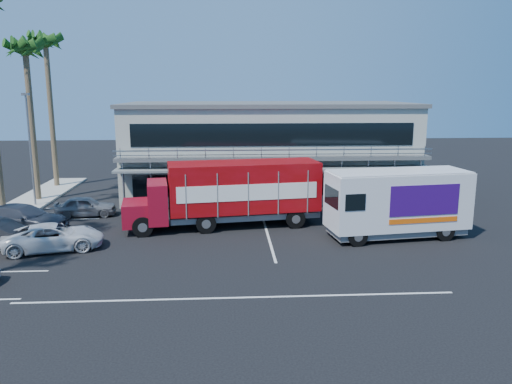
{
  "coord_description": "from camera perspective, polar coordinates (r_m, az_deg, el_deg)",
  "views": [
    {
      "loc": [
        -0.36,
        -25.03,
        8.33
      ],
      "look_at": [
        1.39,
        4.15,
        2.3
      ],
      "focal_mm": 35.0,
      "sensor_mm": 36.0,
      "label": 1
    }
  ],
  "objects": [
    {
      "name": "parked_car_c",
      "position": [
        28.44,
        -22.11,
        -4.79
      ],
      "size": [
        5.46,
        3.49,
        1.4
      ],
      "primitive_type": "imported",
      "rotation": [
        0.0,
        0.0,
        1.82
      ],
      "color": "silver",
      "rests_on": "ground"
    },
    {
      "name": "parked_car_d",
      "position": [
        32.72,
        -25.13,
        -2.77
      ],
      "size": [
        5.92,
        3.41,
        1.61
      ],
      "primitive_type": "imported",
      "rotation": [
        0.0,
        0.0,
        1.35
      ],
      "color": "#2F343F",
      "rests_on": "ground"
    },
    {
      "name": "palm_f",
      "position": [
        46.07,
        -22.87,
        14.68
      ],
      "size": [
        2.8,
        2.8,
        13.25
      ],
      "color": "brown",
      "rests_on": "ground"
    },
    {
      "name": "building",
      "position": [
        40.38,
        1.37,
        5.0
      ],
      "size": [
        22.4,
        12.0,
        7.3
      ],
      "color": "#A2A799",
      "rests_on": "ground"
    },
    {
      "name": "red_truck",
      "position": [
        30.54,
        -2.89,
        0.05
      ],
      "size": [
        12.11,
        4.41,
        3.99
      ],
      "rotation": [
        0.0,
        0.0,
        0.14
      ],
      "color": "maroon",
      "rests_on": "ground"
    },
    {
      "name": "parked_car_e",
      "position": [
        35.14,
        -18.93,
        -1.56
      ],
      "size": [
        4.16,
        2.09,
        1.36
      ],
      "primitive_type": "imported",
      "rotation": [
        0.0,
        0.0,
        1.7
      ],
      "color": "slate",
      "rests_on": "ground"
    },
    {
      "name": "light_pole_far",
      "position": [
        38.79,
        -24.42,
        4.95
      ],
      "size": [
        0.5,
        0.25,
        8.09
      ],
      "color": "gray",
      "rests_on": "ground"
    },
    {
      "name": "palm_e",
      "position": [
        40.71,
        -24.81,
        13.77
      ],
      "size": [
        2.8,
        2.8,
        12.25
      ],
      "color": "brown",
      "rests_on": "ground"
    },
    {
      "name": "white_van",
      "position": [
        29.38,
        15.84,
        -1.14
      ],
      "size": [
        8.19,
        3.75,
        3.86
      ],
      "rotation": [
        0.0,
        0.0,
        0.13
      ],
      "color": "silver",
      "rests_on": "ground"
    },
    {
      "name": "ground",
      "position": [
        26.39,
        -2.49,
        -6.76
      ],
      "size": [
        120.0,
        120.0,
        0.0
      ],
      "primitive_type": "plane",
      "color": "black",
      "rests_on": "ground"
    }
  ]
}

